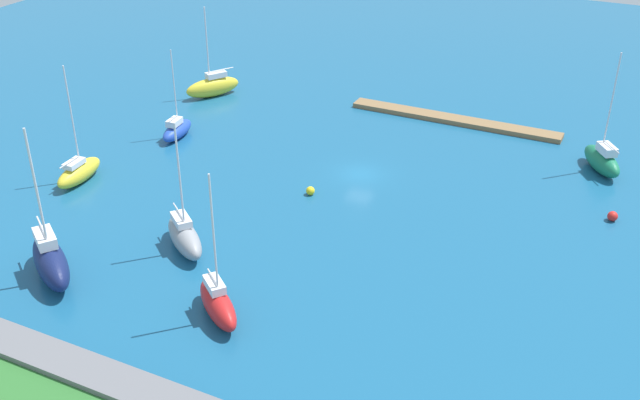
{
  "coord_description": "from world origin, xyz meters",
  "views": [
    {
      "loc": [
        -25.13,
        60.31,
        33.01
      ],
      "look_at": [
        0.0,
        8.86,
        1.5
      ],
      "focal_mm": 42.3,
      "sensor_mm": 36.0,
      "label": 1
    }
  ],
  "objects_px": {
    "sailboat_red_far_north": "(218,303)",
    "sailboat_blue_by_breakwater": "(177,129)",
    "sailboat_green_near_pier": "(602,160)",
    "pier_dock": "(454,120)",
    "mooring_buoy_yellow": "(310,191)",
    "sailboat_navy_off_beacon": "(50,261)",
    "sailboat_yellow_center_basin": "(213,86)",
    "sailboat_yellow_east_end": "(79,172)",
    "mooring_buoy_red": "(613,216)",
    "sailboat_gray_outer_mooring": "(185,236)"
  },
  "relations": [
    {
      "from": "pier_dock",
      "to": "sailboat_green_near_pier",
      "type": "distance_m",
      "value": 17.51
    },
    {
      "from": "sailboat_red_far_north",
      "to": "sailboat_yellow_center_basin",
      "type": "distance_m",
      "value": 43.83
    },
    {
      "from": "sailboat_yellow_east_end",
      "to": "sailboat_navy_off_beacon",
      "type": "bearing_deg",
      "value": -150.27
    },
    {
      "from": "pier_dock",
      "to": "sailboat_yellow_center_basin",
      "type": "distance_m",
      "value": 29.09
    },
    {
      "from": "sailboat_yellow_east_end",
      "to": "mooring_buoy_yellow",
      "type": "xyz_separation_m",
      "value": [
        -20.87,
        -7.27,
        -0.65
      ]
    },
    {
      "from": "mooring_buoy_red",
      "to": "sailboat_gray_outer_mooring",
      "type": "bearing_deg",
      "value": 33.22
    },
    {
      "from": "sailboat_red_far_north",
      "to": "sailboat_blue_by_breakwater",
      "type": "relative_size",
      "value": 1.2
    },
    {
      "from": "sailboat_red_far_north",
      "to": "sailboat_blue_by_breakwater",
      "type": "height_order",
      "value": "sailboat_red_far_north"
    },
    {
      "from": "sailboat_blue_by_breakwater",
      "to": "mooring_buoy_red",
      "type": "relative_size",
      "value": 10.85
    },
    {
      "from": "mooring_buoy_red",
      "to": "mooring_buoy_yellow",
      "type": "height_order",
      "value": "mooring_buoy_red"
    },
    {
      "from": "sailboat_blue_by_breakwater",
      "to": "mooring_buoy_yellow",
      "type": "height_order",
      "value": "sailboat_blue_by_breakwater"
    },
    {
      "from": "pier_dock",
      "to": "sailboat_yellow_east_end",
      "type": "relative_size",
      "value": 2.09
    },
    {
      "from": "sailboat_yellow_center_basin",
      "to": "sailboat_yellow_east_end",
      "type": "bearing_deg",
      "value": 33.73
    },
    {
      "from": "sailboat_green_near_pier",
      "to": "sailboat_yellow_center_basin",
      "type": "distance_m",
      "value": 45.18
    },
    {
      "from": "sailboat_green_near_pier",
      "to": "mooring_buoy_yellow",
      "type": "xyz_separation_m",
      "value": [
        23.28,
        16.78,
        -0.82
      ]
    },
    {
      "from": "pier_dock",
      "to": "sailboat_gray_outer_mooring",
      "type": "xyz_separation_m",
      "value": [
        11.66,
        35.18,
        0.96
      ]
    },
    {
      "from": "sailboat_yellow_center_basin",
      "to": "mooring_buoy_red",
      "type": "relative_size",
      "value": 12.34
    },
    {
      "from": "mooring_buoy_yellow",
      "to": "sailboat_blue_by_breakwater",
      "type": "bearing_deg",
      "value": -15.85
    },
    {
      "from": "sailboat_yellow_center_basin",
      "to": "mooring_buoy_red",
      "type": "distance_m",
      "value": 48.57
    },
    {
      "from": "sailboat_gray_outer_mooring",
      "to": "mooring_buoy_red",
      "type": "height_order",
      "value": "sailboat_gray_outer_mooring"
    },
    {
      "from": "sailboat_navy_off_beacon",
      "to": "mooring_buoy_yellow",
      "type": "relative_size",
      "value": 15.53
    },
    {
      "from": "sailboat_yellow_east_end",
      "to": "mooring_buoy_red",
      "type": "relative_size",
      "value": 12.88
    },
    {
      "from": "sailboat_yellow_center_basin",
      "to": "sailboat_gray_outer_mooring",
      "type": "bearing_deg",
      "value": 60.73
    },
    {
      "from": "sailboat_navy_off_beacon",
      "to": "mooring_buoy_red",
      "type": "height_order",
      "value": "sailboat_navy_off_beacon"
    },
    {
      "from": "pier_dock",
      "to": "mooring_buoy_yellow",
      "type": "distance_m",
      "value": 23.4
    },
    {
      "from": "sailboat_yellow_east_end",
      "to": "sailboat_green_near_pier",
      "type": "bearing_deg",
      "value": -66.37
    },
    {
      "from": "pier_dock",
      "to": "sailboat_red_far_north",
      "type": "relative_size",
      "value": 2.07
    },
    {
      "from": "sailboat_green_near_pier",
      "to": "mooring_buoy_yellow",
      "type": "height_order",
      "value": "sailboat_green_near_pier"
    },
    {
      "from": "mooring_buoy_red",
      "to": "mooring_buoy_yellow",
      "type": "xyz_separation_m",
      "value": [
        25.59,
        7.23,
        -0.04
      ]
    },
    {
      "from": "sailboat_navy_off_beacon",
      "to": "sailboat_green_near_pier",
      "type": "distance_m",
      "value": 51.15
    },
    {
      "from": "sailboat_yellow_center_basin",
      "to": "sailboat_blue_by_breakwater",
      "type": "bearing_deg",
      "value": 46.73
    },
    {
      "from": "mooring_buoy_red",
      "to": "sailboat_yellow_center_basin",
      "type": "bearing_deg",
      "value": -12.04
    },
    {
      "from": "sailboat_yellow_east_end",
      "to": "sailboat_navy_off_beacon",
      "type": "relative_size",
      "value": 0.9
    },
    {
      "from": "sailboat_gray_outer_mooring",
      "to": "sailboat_red_far_north",
      "type": "distance_m",
      "value": 9.69
    },
    {
      "from": "pier_dock",
      "to": "mooring_buoy_yellow",
      "type": "xyz_separation_m",
      "value": [
        6.73,
        22.41,
        0.14
      ]
    },
    {
      "from": "pier_dock",
      "to": "sailboat_yellow_center_basin",
      "type": "bearing_deg",
      "value": 10.02
    },
    {
      "from": "sailboat_gray_outer_mooring",
      "to": "sailboat_red_far_north",
      "type": "xyz_separation_m",
      "value": [
        -7.28,
        6.39,
        -0.01
      ]
    },
    {
      "from": "sailboat_yellow_east_end",
      "to": "sailboat_blue_by_breakwater",
      "type": "bearing_deg",
      "value": -15.33
    },
    {
      "from": "sailboat_navy_off_beacon",
      "to": "sailboat_gray_outer_mooring",
      "type": "bearing_deg",
      "value": 84.05
    },
    {
      "from": "sailboat_red_far_north",
      "to": "sailboat_navy_off_beacon",
      "type": "relative_size",
      "value": 0.92
    },
    {
      "from": "sailboat_navy_off_beacon",
      "to": "mooring_buoy_red",
      "type": "bearing_deg",
      "value": 71.54
    },
    {
      "from": "sailboat_red_far_north",
      "to": "sailboat_green_near_pier",
      "type": "height_order",
      "value": "sailboat_green_near_pier"
    },
    {
      "from": "sailboat_green_near_pier",
      "to": "mooring_buoy_red",
      "type": "bearing_deg",
      "value": 159.36
    },
    {
      "from": "sailboat_red_far_north",
      "to": "mooring_buoy_yellow",
      "type": "xyz_separation_m",
      "value": [
        2.35,
        -19.16,
        -0.81
      ]
    },
    {
      "from": "sailboat_red_far_north",
      "to": "sailboat_green_near_pier",
      "type": "bearing_deg",
      "value": 98.28
    },
    {
      "from": "sailboat_navy_off_beacon",
      "to": "sailboat_green_near_pier",
      "type": "height_order",
      "value": "sailboat_navy_off_beacon"
    },
    {
      "from": "sailboat_yellow_east_end",
      "to": "sailboat_navy_off_beacon",
      "type": "xyz_separation_m",
      "value": [
        -9.21,
        13.31,
        0.51
      ]
    },
    {
      "from": "sailboat_gray_outer_mooring",
      "to": "sailboat_navy_off_beacon",
      "type": "xyz_separation_m",
      "value": [
        6.73,
        7.81,
        0.34
      ]
    },
    {
      "from": "sailboat_navy_off_beacon",
      "to": "sailboat_yellow_center_basin",
      "type": "height_order",
      "value": "sailboat_navy_off_beacon"
    },
    {
      "from": "pier_dock",
      "to": "mooring_buoy_yellow",
      "type": "bearing_deg",
      "value": 73.29
    }
  ]
}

